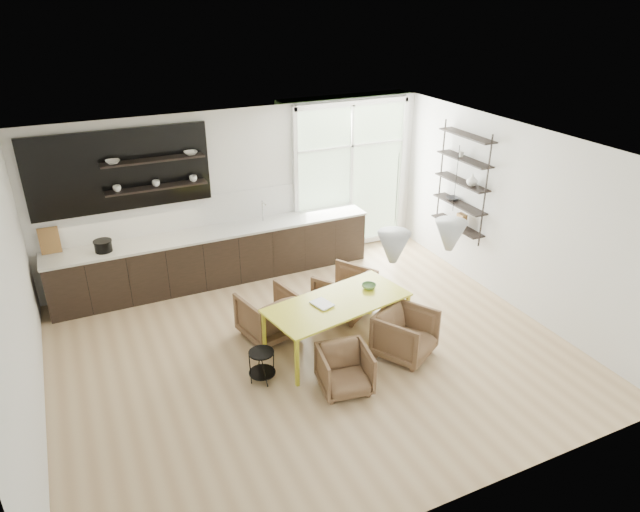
{
  "coord_description": "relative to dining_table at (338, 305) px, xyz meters",
  "views": [
    {
      "loc": [
        -2.76,
        -6.19,
        4.74
      ],
      "look_at": [
        0.41,
        0.6,
        1.16
      ],
      "focal_mm": 32.0,
      "sensor_mm": 36.0,
      "label": 1
    }
  ],
  "objects": [
    {
      "name": "room",
      "position": [
        0.2,
        1.14,
        0.77
      ],
      "size": [
        7.02,
        6.01,
        2.91
      ],
      "color": "tan",
      "rests_on": "ground"
    },
    {
      "name": "kitchen_run",
      "position": [
        -1.08,
        2.74,
        -0.09
      ],
      "size": [
        5.54,
        0.69,
        2.75
      ],
      "color": "black",
      "rests_on": "ground"
    },
    {
      "name": "right_shelving",
      "position": [
        2.98,
        1.22,
        0.96
      ],
      "size": [
        0.26,
        1.22,
        1.9
      ],
      "color": "black",
      "rests_on": "ground"
    },
    {
      "name": "dining_table",
      "position": [
        0.0,
        0.0,
        0.0
      ],
      "size": [
        2.16,
        1.28,
        0.74
      ],
      "rotation": [
        0.0,
        0.0,
        0.19
      ],
      "color": "yellow",
      "rests_on": "ground"
    },
    {
      "name": "armchair_back_left",
      "position": [
        -0.79,
        0.68,
        -0.34
      ],
      "size": [
        0.9,
        0.92,
        0.7
      ],
      "primitive_type": "imported",
      "rotation": [
        0.0,
        0.0,
        3.36
      ],
      "color": "brown",
      "rests_on": "ground"
    },
    {
      "name": "armchair_back_right",
      "position": [
        0.52,
        0.79,
        -0.33
      ],
      "size": [
        1.08,
        1.08,
        0.72
      ],
      "primitive_type": "imported",
      "rotation": [
        0.0,
        0.0,
        3.7
      ],
      "color": "brown",
      "rests_on": "ground"
    },
    {
      "name": "armchair_front_left",
      "position": [
        -0.35,
        -0.91,
        -0.39
      ],
      "size": [
        0.73,
        0.75,
        0.59
      ],
      "primitive_type": "imported",
      "rotation": [
        0.0,
        0.0,
        -0.16
      ],
      "color": "brown",
      "rests_on": "ground"
    },
    {
      "name": "armchair_front_right",
      "position": [
        0.76,
        -0.59,
        -0.35
      ],
      "size": [
        1.01,
        1.02,
        0.68
      ],
      "primitive_type": "imported",
      "rotation": [
        0.0,
        0.0,
        0.54
      ],
      "color": "brown",
      "rests_on": "ground"
    },
    {
      "name": "wire_stool",
      "position": [
        -1.25,
        -0.29,
        -0.4
      ],
      "size": [
        0.35,
        0.35,
        0.45
      ],
      "rotation": [
        0.0,
        0.0,
        -0.12
      ],
      "color": "black",
      "rests_on": "ground"
    },
    {
      "name": "table_book",
      "position": [
        -0.35,
        -0.02,
        0.06
      ],
      "size": [
        0.29,
        0.35,
        0.03
      ],
      "primitive_type": "imported",
      "rotation": [
        0.0,
        0.0,
        0.26
      ],
      "color": "white",
      "rests_on": "dining_table"
    },
    {
      "name": "table_bowl",
      "position": [
        0.58,
        0.15,
        0.08
      ],
      "size": [
        0.25,
        0.25,
        0.07
      ],
      "primitive_type": "imported",
      "rotation": [
        0.0,
        0.0,
        0.26
      ],
      "color": "#5C8952",
      "rests_on": "dining_table"
    }
  ]
}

